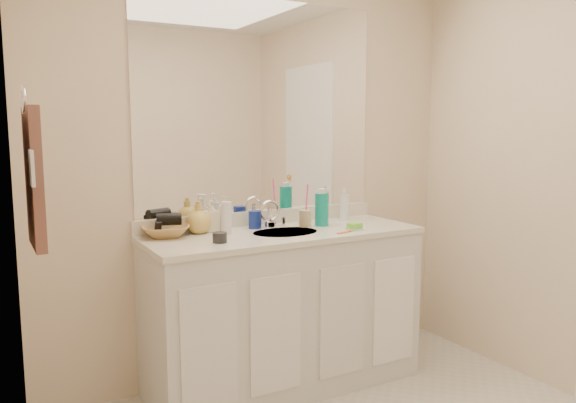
{
  "coord_description": "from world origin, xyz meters",
  "views": [
    {
      "loc": [
        -1.46,
        -1.61,
        1.45
      ],
      "look_at": [
        0.0,
        0.97,
        1.05
      ],
      "focal_mm": 35.0,
      "sensor_mm": 36.0,
      "label": 1
    }
  ],
  "objects": [
    {
      "name": "wall_back",
      "position": [
        0.0,
        1.3,
        1.2
      ],
      "size": [
        2.6,
        0.02,
        2.4
      ],
      "primitive_type": "cube",
      "color": "beige",
      "rests_on": "floor"
    },
    {
      "name": "wall_left",
      "position": [
        -1.3,
        0.0,
        1.2
      ],
      "size": [
        0.02,
        2.6,
        2.4
      ],
      "primitive_type": "cube",
      "color": "beige",
      "rests_on": "floor"
    },
    {
      "name": "vanity_cabinet",
      "position": [
        0.0,
        1.02,
        0.42
      ],
      "size": [
        1.5,
        0.55,
        0.85
      ],
      "primitive_type": "cube",
      "color": "silver",
      "rests_on": "floor"
    },
    {
      "name": "countertop",
      "position": [
        0.0,
        1.02,
        0.86
      ],
      "size": [
        1.52,
        0.57,
        0.03
      ],
      "primitive_type": "cube",
      "color": "white",
      "rests_on": "vanity_cabinet"
    },
    {
      "name": "backsplash",
      "position": [
        0.0,
        1.29,
        0.92
      ],
      "size": [
        1.52,
        0.03,
        0.08
      ],
      "primitive_type": "cube",
      "color": "silver",
      "rests_on": "countertop"
    },
    {
      "name": "sink_basin",
      "position": [
        0.0,
        1.0,
        0.87
      ],
      "size": [
        0.37,
        0.37,
        0.02
      ],
      "primitive_type": "cylinder",
      "color": "beige",
      "rests_on": "countertop"
    },
    {
      "name": "faucet",
      "position": [
        0.0,
        1.18,
        0.94
      ],
      "size": [
        0.02,
        0.02,
        0.11
      ],
      "primitive_type": "cylinder",
      "color": "silver",
      "rests_on": "countertop"
    },
    {
      "name": "mirror",
      "position": [
        0.0,
        1.29,
        1.56
      ],
      "size": [
        1.48,
        0.01,
        1.2
      ],
      "primitive_type": "cube",
      "color": "white",
      "rests_on": "wall_back"
    },
    {
      "name": "blue_mug",
      "position": [
        -0.09,
        1.18,
        0.93
      ],
      "size": [
        0.07,
        0.07,
        0.1
      ],
      "primitive_type": "cylinder",
      "rotation": [
        0.0,
        0.0,
        -0.01
      ],
      "color": "navy",
      "rests_on": "countertop"
    },
    {
      "name": "tan_cup",
      "position": [
        0.18,
        1.09,
        0.93
      ],
      "size": [
        0.08,
        0.08,
        0.1
      ],
      "primitive_type": "cylinder",
      "rotation": [
        0.0,
        0.0,
        -0.09
      ],
      "color": "#C6B58C",
      "rests_on": "countertop"
    },
    {
      "name": "toothbrush",
      "position": [
        0.19,
        1.09,
        1.03
      ],
      "size": [
        0.01,
        0.04,
        0.19
      ],
      "primitive_type": "cylinder",
      "rotation": [
        0.14,
        0.0,
        -0.06
      ],
      "color": "#FB4288",
      "rests_on": "tan_cup"
    },
    {
      "name": "mouthwash_bottle",
      "position": [
        0.28,
        1.08,
        0.97
      ],
      "size": [
        0.1,
        0.1,
        0.19
      ],
      "primitive_type": "cylinder",
      "rotation": [
        0.0,
        0.0,
        -0.26
      ],
      "color": "#0C9284",
      "rests_on": "countertop"
    },
    {
      "name": "clear_pump_bottle",
      "position": [
        0.51,
        1.18,
        0.96
      ],
      "size": [
        0.06,
        0.06,
        0.16
      ],
      "primitive_type": "cylinder",
      "rotation": [
        0.0,
        0.0,
        0.08
      ],
      "color": "white",
      "rests_on": "countertop"
    },
    {
      "name": "soap_dish",
      "position": [
        0.36,
        0.87,
        0.89
      ],
      "size": [
        0.11,
        0.1,
        0.01
      ],
      "primitive_type": "cube",
      "rotation": [
        0.0,
        0.0,
        -0.38
      ],
      "color": "silver",
      "rests_on": "countertop"
    },
    {
      "name": "green_soap",
      "position": [
        0.36,
        0.87,
        0.9
      ],
      "size": [
        0.08,
        0.07,
        0.03
      ],
      "primitive_type": "cube",
      "rotation": [
        0.0,
        0.0,
        0.2
      ],
      "color": "#6EDC35",
      "rests_on": "soap_dish"
    },
    {
      "name": "orange_comb",
      "position": [
        0.26,
        0.83,
        0.88
      ],
      "size": [
        0.1,
        0.04,
        0.0
      ],
      "primitive_type": "cube",
      "rotation": [
        0.0,
        0.0,
        0.23
      ],
      "color": "#DD5D17",
      "rests_on": "countertop"
    },
    {
      "name": "dark_jar",
      "position": [
        -0.42,
        0.92,
        0.91
      ],
      "size": [
        0.09,
        0.09,
        0.05
      ],
      "primitive_type": "cylinder",
      "rotation": [
        0.0,
        0.0,
        -0.39
      ],
      "color": "black",
      "rests_on": "countertop"
    },
    {
      "name": "extra_white_bottle",
      "position": [
        -0.3,
        1.11,
        0.97
      ],
      "size": [
        0.07,
        0.07,
        0.17
      ],
      "primitive_type": "cylinder",
      "rotation": [
        0.0,
        0.0,
        0.24
      ],
      "color": "white",
      "rests_on": "countertop"
    },
    {
      "name": "soap_bottle_white",
      "position": [
        -0.27,
        1.21,
        0.98
      ],
      "size": [
        0.08,
        0.08,
        0.19
      ],
      "primitive_type": "imported",
      "rotation": [
        0.0,
        0.0,
        0.05
      ],
      "color": "white",
      "rests_on": "countertop"
    },
    {
      "name": "soap_bottle_cream",
      "position": [
        -0.34,
        1.22,
        0.96
      ],
      "size": [
        0.09,
        0.09,
        0.17
      ],
      "primitive_type": "imported",
      "rotation": [
        0.0,
        0.0,
        -0.15
      ],
      "color": "#FAECCB",
      "rests_on": "countertop"
    },
    {
      "name": "soap_bottle_yellow",
      "position": [
        -0.42,
        1.2,
        0.97
      ],
      "size": [
        0.14,
        0.14,
        0.17
      ],
      "primitive_type": "imported",
      "rotation": [
        0.0,
        0.0,
        0.07
      ],
      "color": "#D3B152",
      "rests_on": "countertop"
    },
    {
      "name": "wicker_basket",
      "position": [
        -0.61,
        1.19,
        0.91
      ],
      "size": [
        0.3,
        0.3,
        0.06
      ],
      "primitive_type": "imported",
      "rotation": [
        0.0,
        0.0,
        -0.28
      ],
      "color": "#AA7E44",
      "rests_on": "countertop"
    },
    {
      "name": "hair_dryer",
      "position": [
        -0.59,
        1.19,
        0.97
      ],
      "size": [
        0.14,
        0.1,
        0.06
      ],
      "primitive_type": "cylinder",
      "rotation": [
        0.0,
        1.57,
        -0.31
      ],
      "color": "black",
      "rests_on": "wicker_basket"
    },
    {
      "name": "towel_ring",
      "position": [
        -1.27,
        0.77,
        1.55
      ],
      "size": [
        0.01,
        0.11,
        0.11
      ],
      "primitive_type": "torus",
      "rotation": [
        0.0,
        1.57,
        0.0
      ],
      "color": "silver",
      "rests_on": "wall_left"
    },
    {
      "name": "hand_towel",
      "position": [
        -1.25,
        0.77,
        1.25
      ],
      "size": [
        0.04,
        0.32,
        0.55
      ],
      "primitive_type": "cube",
      "color": "brown",
      "rests_on": "towel_ring"
    },
    {
      "name": "switch_plate",
      "position": [
        -1.27,
        0.57,
        1.3
      ],
      "size": [
        0.01,
        0.08,
        0.13
      ],
      "primitive_type": "cube",
      "color": "silver",
      "rests_on": "wall_left"
    }
  ]
}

